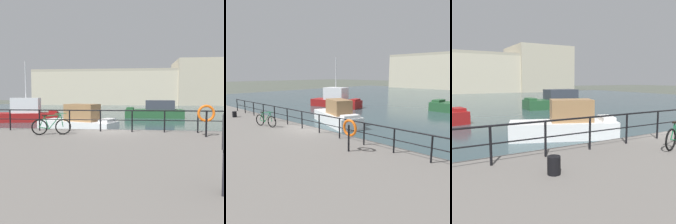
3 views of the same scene
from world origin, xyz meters
The scene contains 6 objects.
ground_plane centered at (0.00, 0.00, 0.00)m, with size 240.00×240.00×0.00m, color #4C5147.
water_basin centered at (0.00, 30.20, 0.01)m, with size 80.00×60.00×0.01m, color #33474C.
harbor_building centered at (5.98, 62.59, 5.21)m, with size 56.92×16.22×12.73m.
moored_white_yacht centered at (3.88, 18.49, 0.87)m, with size 7.25×2.97×2.16m.
moored_cabin_cruiser centered at (-2.68, 4.81, 0.78)m, with size 6.25×3.94×2.17m.
mooring_bollard centered at (-6.96, -2.10, 1.23)m, with size 0.32×0.32×0.44m, color black.
Camera 3 is at (-9.55, -7.21, 3.24)m, focal length 40.19 mm.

